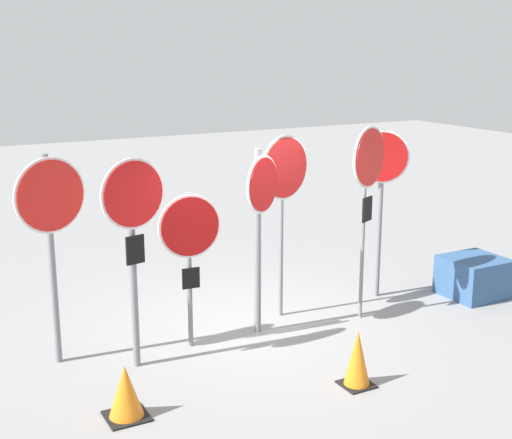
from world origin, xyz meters
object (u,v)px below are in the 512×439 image
Objects in this scene: stop_sign_1 at (133,224)px; traffic_cone_1 at (126,392)px; stop_sign_4 at (284,180)px; stop_sign_3 at (261,210)px; storage_crate at (474,277)px; traffic_cone_0 at (357,358)px; stop_sign_0 at (51,217)px; stop_sign_5 at (368,173)px; stop_sign_6 at (382,178)px; stop_sign_2 at (190,237)px.

stop_sign_1 is 1.88m from traffic_cone_1.
stop_sign_4 is at bearing 2.11° from stop_sign_1.
stop_sign_3 is 4.26× the size of traffic_cone_1.
storage_crate is at bearing -35.81° from stop_sign_3.
storage_crate is (3.30, 1.57, -0.03)m from traffic_cone_0.
stop_sign_0 is at bearing 142.21° from traffic_cone_0.
stop_sign_3 is at bearing 146.67° from stop_sign_5.
stop_sign_5 reaches higher than stop_sign_6.
storage_crate is (4.52, -0.26, -1.14)m from stop_sign_2.
stop_sign_2 is 2.31× the size of storage_crate.
stop_sign_6 is (2.21, 0.38, 0.16)m from stop_sign_3.
stop_sign_4 is at bearing 17.65° from stop_sign_2.
stop_sign_3 is 0.92× the size of stop_sign_5.
stop_sign_3 is 2.29m from traffic_cone_0.
stop_sign_6 is 5.03m from traffic_cone_1.
stop_sign_5 reaches higher than stop_sign_0.
stop_sign_3 is 2.96m from traffic_cone_1.
stop_sign_2 is at bearing 178.03° from stop_sign_4.
stop_sign_1 is (0.79, -0.55, -0.06)m from stop_sign_0.
stop_sign_6 is at bearing 48.13° from traffic_cone_0.
stop_sign_2 is 3.25m from stop_sign_6.
stop_sign_0 is 3.12m from stop_sign_4.
traffic_cone_1 is at bearing -130.95° from stop_sign_2.
stop_sign_4 is 3.68m from traffic_cone_1.
traffic_cone_1 is (-2.27, -1.30, -1.39)m from stop_sign_3.
stop_sign_3 is 3.72× the size of traffic_cone_0.
stop_sign_3 reaches higher than stop_sign_2.
stop_sign_4 is 1.66m from stop_sign_6.
stop_sign_0 is 0.94× the size of stop_sign_5.
stop_sign_3 is at bearing -162.42° from stop_sign_4.
stop_sign_6 is at bearing -3.59° from stop_sign_1.
storage_crate is (2.97, -0.63, -1.65)m from stop_sign_4.
stop_sign_4 is 0.95× the size of stop_sign_5.
stop_sign_3 reaches higher than storage_crate.
stop_sign_1 is 2.91× the size of storage_crate.
stop_sign_0 reaches higher than storage_crate.
traffic_cone_1 is at bearing 171.05° from stop_sign_5.
stop_sign_4 is 2.76m from traffic_cone_0.
stop_sign_6 reaches higher than traffic_cone_0.
stop_sign_5 is at bearing 51.49° from traffic_cone_0.
stop_sign_5 is at bearing 15.80° from traffic_cone_1.
stop_sign_5 is at bearing -12.25° from stop_sign_1.
traffic_cone_1 is at bearing -129.44° from stop_sign_6.
traffic_cone_1 is at bearing -95.97° from stop_sign_0.
stop_sign_1 is 1.78m from stop_sign_3.
stop_sign_1 reaches higher than stop_sign_2.
stop_sign_2 reaches higher than storage_crate.
stop_sign_3 is (2.55, -0.32, -0.14)m from stop_sign_0.
traffic_cone_0 is at bearing -154.59° from storage_crate.
stop_sign_1 reaches higher than storage_crate.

